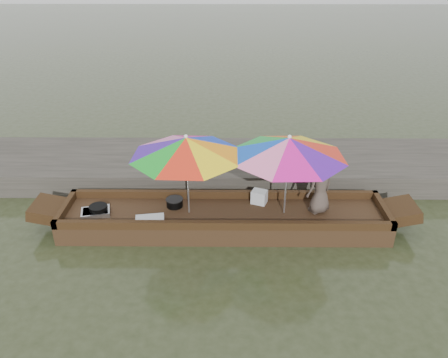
{
  "coord_description": "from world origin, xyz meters",
  "views": [
    {
      "loc": [
        0.06,
        -6.93,
        4.67
      ],
      "look_at": [
        0.0,
        0.1,
        1.0
      ],
      "focal_mm": 35.0,
      "sensor_mm": 36.0,
      "label": 1
    }
  ],
  "objects_px": {
    "boat_hull": "(224,220)",
    "tray_scallop": "(150,220)",
    "cooking_pot": "(99,210)",
    "tray_crayfish": "(96,212)",
    "vendor": "(321,186)",
    "umbrella_bow": "(188,175)",
    "umbrella_stern": "(287,176)",
    "supply_bag": "(259,197)",
    "charcoal_grill": "(175,203)"
  },
  "relations": [
    {
      "from": "tray_crayfish",
      "to": "charcoal_grill",
      "type": "bearing_deg",
      "value": 12.06
    },
    {
      "from": "umbrella_bow",
      "to": "charcoal_grill",
      "type": "bearing_deg",
      "value": 143.85
    },
    {
      "from": "boat_hull",
      "to": "umbrella_bow",
      "type": "xyz_separation_m",
      "value": [
        -0.65,
        0.0,
        0.95
      ]
    },
    {
      "from": "cooking_pot",
      "to": "vendor",
      "type": "bearing_deg",
      "value": 2.0
    },
    {
      "from": "tray_crayfish",
      "to": "supply_bag",
      "type": "relative_size",
      "value": 1.83
    },
    {
      "from": "vendor",
      "to": "charcoal_grill",
      "type": "bearing_deg",
      "value": -35.61
    },
    {
      "from": "tray_crayfish",
      "to": "charcoal_grill",
      "type": "height_order",
      "value": "charcoal_grill"
    },
    {
      "from": "cooking_pot",
      "to": "supply_bag",
      "type": "distance_m",
      "value": 3.03
    },
    {
      "from": "umbrella_stern",
      "to": "supply_bag",
      "type": "bearing_deg",
      "value": 141.16
    },
    {
      "from": "vendor",
      "to": "umbrella_stern",
      "type": "height_order",
      "value": "umbrella_stern"
    },
    {
      "from": "tray_scallop",
      "to": "charcoal_grill",
      "type": "bearing_deg",
      "value": 54.19
    },
    {
      "from": "tray_crayfish",
      "to": "supply_bag",
      "type": "bearing_deg",
      "value": 8.38
    },
    {
      "from": "tray_scallop",
      "to": "charcoal_grill",
      "type": "height_order",
      "value": "charcoal_grill"
    },
    {
      "from": "tray_crayfish",
      "to": "tray_scallop",
      "type": "bearing_deg",
      "value": -12.7
    },
    {
      "from": "cooking_pot",
      "to": "tray_scallop",
      "type": "bearing_deg",
      "value": -14.05
    },
    {
      "from": "cooking_pot",
      "to": "tray_crayfish",
      "type": "height_order",
      "value": "cooking_pot"
    },
    {
      "from": "supply_bag",
      "to": "vendor",
      "type": "height_order",
      "value": "vendor"
    },
    {
      "from": "vendor",
      "to": "umbrella_stern",
      "type": "distance_m",
      "value": 0.68
    },
    {
      "from": "tray_scallop",
      "to": "charcoal_grill",
      "type": "distance_m",
      "value": 0.67
    },
    {
      "from": "cooking_pot",
      "to": "umbrella_stern",
      "type": "height_order",
      "value": "umbrella_stern"
    },
    {
      "from": "tray_crayfish",
      "to": "charcoal_grill",
      "type": "xyz_separation_m",
      "value": [
        1.43,
        0.31,
        0.03
      ]
    },
    {
      "from": "cooking_pot",
      "to": "tray_scallop",
      "type": "distance_m",
      "value": 1.02
    },
    {
      "from": "tray_scallop",
      "to": "umbrella_stern",
      "type": "relative_size",
      "value": 0.25
    },
    {
      "from": "boat_hull",
      "to": "umbrella_bow",
      "type": "distance_m",
      "value": 1.15
    },
    {
      "from": "boat_hull",
      "to": "umbrella_stern",
      "type": "relative_size",
      "value": 2.91
    },
    {
      "from": "tray_crayfish",
      "to": "umbrella_stern",
      "type": "relative_size",
      "value": 0.25
    },
    {
      "from": "tray_crayfish",
      "to": "tray_scallop",
      "type": "relative_size",
      "value": 1.0
    },
    {
      "from": "supply_bag",
      "to": "boat_hull",
      "type": "bearing_deg",
      "value": -152.26
    },
    {
      "from": "cooking_pot",
      "to": "vendor",
      "type": "height_order",
      "value": "vendor"
    },
    {
      "from": "umbrella_bow",
      "to": "umbrella_stern",
      "type": "relative_size",
      "value": 0.98
    },
    {
      "from": "boat_hull",
      "to": "supply_bag",
      "type": "distance_m",
      "value": 0.82
    },
    {
      "from": "vendor",
      "to": "tray_scallop",
      "type": "bearing_deg",
      "value": -25.23
    },
    {
      "from": "tray_scallop",
      "to": "supply_bag",
      "type": "distance_m",
      "value": 2.13
    },
    {
      "from": "vendor",
      "to": "tray_crayfish",
      "type": "bearing_deg",
      "value": -30.26
    },
    {
      "from": "boat_hull",
      "to": "vendor",
      "type": "xyz_separation_m",
      "value": [
        1.76,
        0.06,
        0.71
      ]
    },
    {
      "from": "cooking_pot",
      "to": "umbrella_bow",
      "type": "xyz_separation_m",
      "value": [
        1.67,
        0.08,
        0.69
      ]
    },
    {
      "from": "boat_hull",
      "to": "cooking_pot",
      "type": "relative_size",
      "value": 18.15
    },
    {
      "from": "boat_hull",
      "to": "tray_scallop",
      "type": "bearing_deg",
      "value": -166.18
    },
    {
      "from": "vendor",
      "to": "umbrella_bow",
      "type": "height_order",
      "value": "umbrella_bow"
    },
    {
      "from": "cooking_pot",
      "to": "vendor",
      "type": "relative_size",
      "value": 0.31
    },
    {
      "from": "supply_bag",
      "to": "umbrella_stern",
      "type": "relative_size",
      "value": 0.14
    },
    {
      "from": "boat_hull",
      "to": "cooking_pot",
      "type": "distance_m",
      "value": 2.33
    },
    {
      "from": "supply_bag",
      "to": "tray_scallop",
      "type": "bearing_deg",
      "value": -161.21
    },
    {
      "from": "umbrella_stern",
      "to": "vendor",
      "type": "bearing_deg",
      "value": 5.47
    },
    {
      "from": "cooking_pot",
      "to": "vendor",
      "type": "distance_m",
      "value": 4.1
    },
    {
      "from": "boat_hull",
      "to": "cooking_pot",
      "type": "height_order",
      "value": "cooking_pot"
    },
    {
      "from": "charcoal_grill",
      "to": "cooking_pot",
      "type": "bearing_deg",
      "value": -167.92
    },
    {
      "from": "tray_scallop",
      "to": "umbrella_bow",
      "type": "height_order",
      "value": "umbrella_bow"
    },
    {
      "from": "boat_hull",
      "to": "umbrella_stern",
      "type": "bearing_deg",
      "value": 0.0
    },
    {
      "from": "boat_hull",
      "to": "supply_bag",
      "type": "xyz_separation_m",
      "value": [
        0.68,
        0.36,
        0.3
      ]
    }
  ]
}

